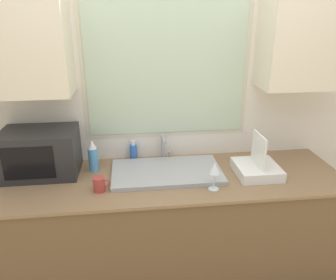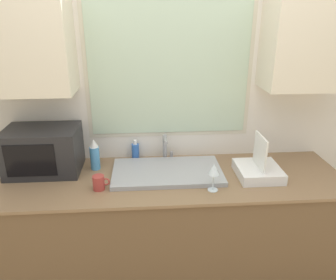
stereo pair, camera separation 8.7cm
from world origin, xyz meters
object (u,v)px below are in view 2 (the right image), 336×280
at_px(spray_bottle, 95,155).
at_px(faucet, 166,146).
at_px(dish_rack, 258,170).
at_px(wine_glass, 214,170).
at_px(soap_bottle, 135,151).
at_px(microwave, 43,150).
at_px(mug_near_sink, 99,183).

bearing_deg(spray_bottle, faucet, 12.10).
bearing_deg(dish_rack, wine_glass, -154.53).
bearing_deg(soap_bottle, faucet, -7.55).
relative_size(microwave, wine_glass, 2.67).
bearing_deg(wine_glass, mug_near_sink, 174.97).
xyz_separation_m(microwave, spray_bottle, (0.34, 0.01, -0.05)).
distance_m(dish_rack, spray_bottle, 1.13).
bearing_deg(spray_bottle, mug_near_sink, -78.30).
relative_size(soap_bottle, wine_glass, 0.86).
bearing_deg(faucet, dish_rack, -26.40).
height_order(faucet, spray_bottle, spray_bottle).
bearing_deg(spray_bottle, soap_bottle, 26.31).
relative_size(dish_rack, soap_bottle, 1.92).
height_order(dish_rack, wine_glass, dish_rack).
xyz_separation_m(microwave, dish_rack, (1.45, -0.18, -0.11)).
relative_size(dish_rack, mug_near_sink, 2.79).
bearing_deg(faucet, soap_bottle, 172.45).
relative_size(faucet, wine_glass, 1.07).
bearing_deg(mug_near_sink, spray_bottle, 101.70).
xyz_separation_m(dish_rack, wine_glass, (-0.34, -0.16, 0.09)).
height_order(spray_bottle, wine_glass, spray_bottle).
relative_size(microwave, soap_bottle, 3.12).
distance_m(dish_rack, wine_glass, 0.39).
distance_m(faucet, dish_rack, 0.68).
bearing_deg(microwave, spray_bottle, 1.21).
height_order(faucet, mug_near_sink, faucet).
xyz_separation_m(dish_rack, spray_bottle, (-1.11, 0.19, 0.06)).
distance_m(faucet, mug_near_sink, 0.60).
distance_m(soap_bottle, wine_glass, 0.70).
distance_m(dish_rack, soap_bottle, 0.89).
bearing_deg(spray_bottle, microwave, -178.79).
xyz_separation_m(faucet, dish_rack, (0.60, -0.30, -0.06)).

